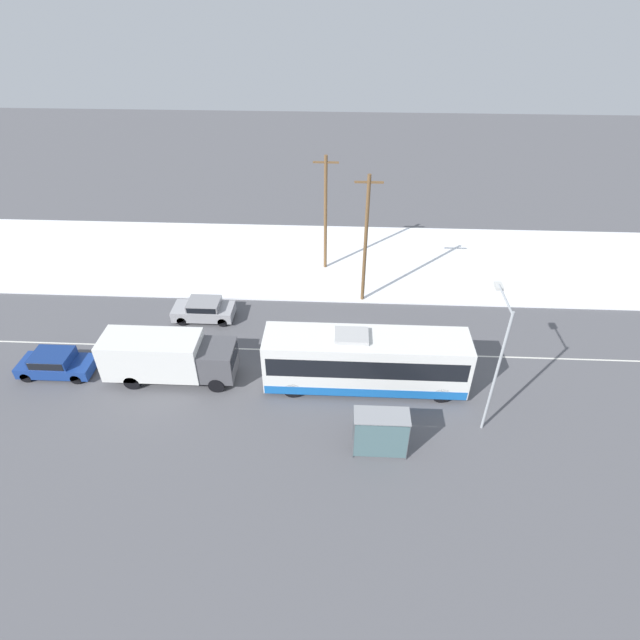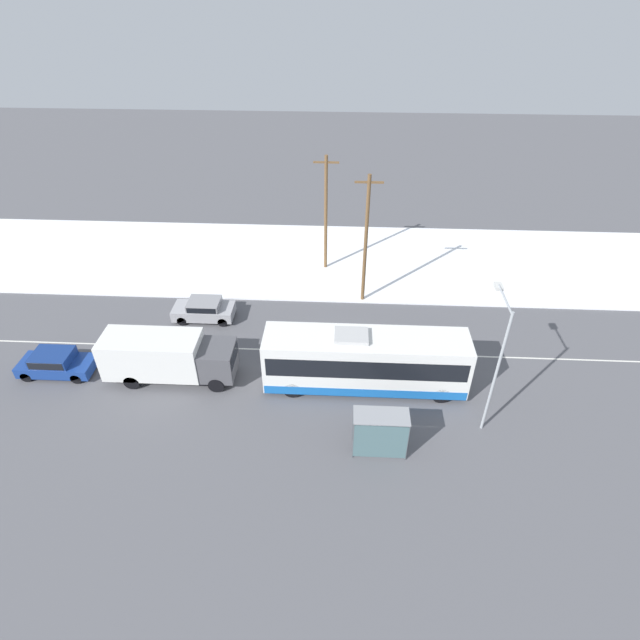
# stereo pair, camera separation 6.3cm
# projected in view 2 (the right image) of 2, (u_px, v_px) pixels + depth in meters

# --- Properties ---
(ground_plane) EXTENTS (120.00, 120.00, 0.00)m
(ground_plane) POSITION_uv_depth(u_px,v_px,m) (346.00, 352.00, 30.79)
(ground_plane) COLOR #56565B
(snow_lot) EXTENTS (80.00, 12.18, 0.12)m
(snow_lot) POSITION_uv_depth(u_px,v_px,m) (347.00, 260.00, 40.12)
(snow_lot) COLOR white
(snow_lot) RESTS_ON ground_plane
(lane_marking_center) EXTENTS (60.00, 0.12, 0.00)m
(lane_marking_center) POSITION_uv_depth(u_px,v_px,m) (346.00, 352.00, 30.79)
(lane_marking_center) COLOR silver
(lane_marking_center) RESTS_ON ground_plane
(city_bus) EXTENTS (11.12, 2.57, 3.59)m
(city_bus) POSITION_uv_depth(u_px,v_px,m) (365.00, 361.00, 27.43)
(city_bus) COLOR white
(city_bus) RESTS_ON ground_plane
(box_truck) EXTENTS (7.39, 2.30, 2.82)m
(box_truck) POSITION_uv_depth(u_px,v_px,m) (167.00, 356.00, 28.05)
(box_truck) COLOR silver
(box_truck) RESTS_ON ground_plane
(sedan_car) EXTENTS (4.01, 1.80, 1.41)m
(sedan_car) POSITION_uv_depth(u_px,v_px,m) (204.00, 309.00, 33.24)
(sedan_car) COLOR #9E9EA3
(sedan_car) RESTS_ON ground_plane
(parked_car_near_truck) EXTENTS (4.22, 1.80, 1.46)m
(parked_car_near_truck) POSITION_uv_depth(u_px,v_px,m) (55.00, 362.00, 28.81)
(parked_car_near_truck) COLOR navy
(parked_car_near_truck) RESTS_ON ground_plane
(pedestrian_at_stop) EXTENTS (0.58, 0.26, 1.60)m
(pedestrian_at_stop) POSITION_uv_depth(u_px,v_px,m) (380.00, 420.00, 24.96)
(pedestrian_at_stop) COLOR #23232D
(pedestrian_at_stop) RESTS_ON ground_plane
(bus_shelter) EXTENTS (2.64, 1.20, 2.40)m
(bus_shelter) POSITION_uv_depth(u_px,v_px,m) (381.00, 430.00, 23.50)
(bus_shelter) COLOR gray
(bus_shelter) RESTS_ON ground_plane
(streetlamp) EXTENTS (0.36, 2.83, 7.31)m
(streetlamp) POSITION_uv_depth(u_px,v_px,m) (497.00, 351.00, 23.55)
(streetlamp) COLOR #9EA3A8
(streetlamp) RESTS_ON ground_plane
(utility_pole_roadside) EXTENTS (1.80, 0.24, 9.15)m
(utility_pole_roadside) POSITION_uv_depth(u_px,v_px,m) (366.00, 240.00, 32.70)
(utility_pole_roadside) COLOR brown
(utility_pole_roadside) RESTS_ON ground_plane
(utility_pole_snowlot) EXTENTS (1.80, 0.24, 8.85)m
(utility_pole_snowlot) POSITION_uv_depth(u_px,v_px,m) (326.00, 213.00, 36.49)
(utility_pole_snowlot) COLOR brown
(utility_pole_snowlot) RESTS_ON ground_plane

